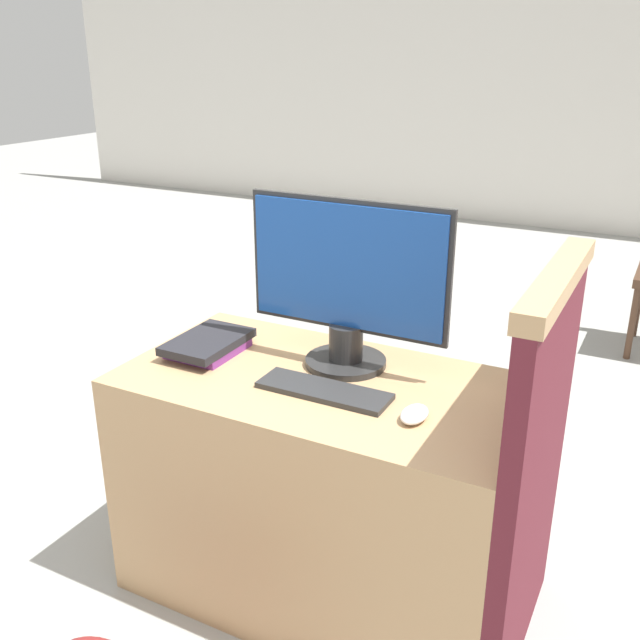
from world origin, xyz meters
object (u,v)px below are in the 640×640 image
Objects in this scene: monitor at (347,285)px; book_stack at (208,344)px; keyboard at (324,391)px; mouse at (414,414)px.

book_stack is (-0.42, -0.12, -0.22)m from monitor.
keyboard is at bearing -81.89° from monitor.
keyboard is (0.03, -0.20, -0.24)m from monitor.
monitor is at bearing 15.55° from book_stack.
monitor is 0.32m from keyboard.
mouse reaches higher than keyboard.
keyboard is 1.36× the size of book_stack.
monitor is 1.65× the size of keyboard.
monitor reaches higher than keyboard.
book_stack is (-0.45, 0.08, 0.02)m from keyboard.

